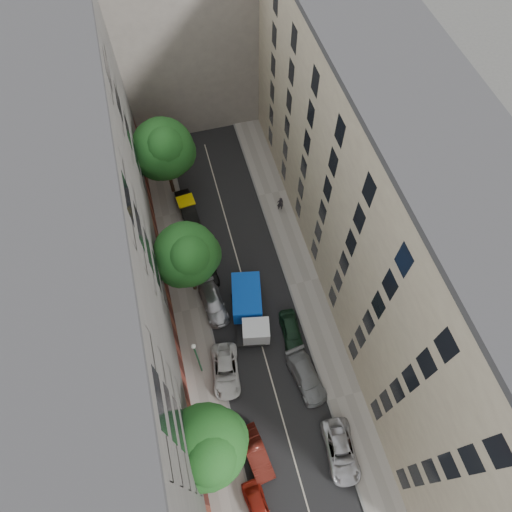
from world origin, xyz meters
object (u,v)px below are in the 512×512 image
object	(u,v)px
car_left_1	(256,453)
lamp_post	(197,356)
car_left_0	(258,507)
tree_mid	(188,256)
car_left_5	(187,208)
car_right_0	(341,451)
tarp_truck	(249,308)
car_right_1	(306,377)
car_left_4	(208,269)
tree_far	(164,151)
tree_near	(207,448)
car_left_2	(226,371)
pedestrian	(280,204)
car_right_2	(291,331)
car_left_3	(213,303)

from	to	relation	value
car_left_1	lamp_post	bearing A→B (deg)	101.53
car_left_0	tree_mid	world-z (taller)	tree_mid
car_left_5	car_right_0	size ratio (longest dim) A/B	0.89
tree_mid	tarp_truck	bearing A→B (deg)	-42.31
tarp_truck	car_right_1	distance (m)	7.63
car_left_4	lamp_post	xyz separation A→B (m)	(-2.54, -9.23, 3.42)
car_left_0	tree_far	distance (m)	31.42
car_left_4	tree_near	bearing A→B (deg)	-102.29
car_left_0	car_right_0	size ratio (longest dim) A/B	0.77
car_left_2	car_right_0	world-z (taller)	car_right_0
car_left_0	pedestrian	size ratio (longest dim) A/B	2.12
car_left_0	tree_near	distance (m)	7.33
tree_far	lamp_post	bearing A→B (deg)	-93.02
tree_mid	lamp_post	xyz separation A→B (m)	(-1.04, -7.76, -2.16)
car_left_5	tree_near	size ratio (longest dim) A/B	0.48
car_left_2	pedestrian	xyz separation A→B (m)	(9.33, 15.34, 0.38)
car_right_0	tree_mid	size ratio (longest dim) A/B	0.54
car_left_1	car_right_2	world-z (taller)	car_left_1
car_left_0	car_right_0	bearing A→B (deg)	9.66
car_left_4	car_right_1	xyz separation A→B (m)	(5.80, -12.20, 0.07)
car_left_1	car_left_5	bearing A→B (deg)	83.48
car_left_2	car_left_3	xyz separation A→B (m)	(0.31, 6.36, 0.01)
car_right_1	car_left_1	bearing A→B (deg)	-148.67
car_left_0	tree_mid	distance (m)	19.75
car_left_5	car_right_1	bearing A→B (deg)	-77.59
car_right_0	car_right_2	bearing A→B (deg)	100.21
car_right_1	car_right_2	distance (m)	4.20
tarp_truck	pedestrian	distance (m)	12.28
car_right_0	lamp_post	bearing A→B (deg)	140.74
pedestrian	car_right_1	bearing A→B (deg)	85.32
car_left_1	pedestrian	distance (m)	23.77
tarp_truck	lamp_post	size ratio (longest dim) A/B	1.04
tarp_truck	pedestrian	size ratio (longest dim) A/B	3.66
lamp_post	pedestrian	xyz separation A→B (m)	(11.28, 14.61, -3.03)
lamp_post	tree_far	bearing A→B (deg)	86.98
car_left_2	tree_mid	size ratio (longest dim) A/B	0.53
tarp_truck	tree_mid	world-z (taller)	tree_mid
car_left_2	car_right_1	distance (m)	6.78
car_left_5	pedestrian	xyz separation A→B (m)	(9.33, -2.22, 0.33)
car_left_3	car_right_1	bearing A→B (deg)	-61.02
car_right_2	tree_mid	bearing A→B (deg)	142.47
pedestrian	tree_near	bearing A→B (deg)	66.41
car_left_0	car_left_2	bearing A→B (deg)	84.14
car_right_0	tree_near	size ratio (longest dim) A/B	0.54
car_left_2	car_left_3	world-z (taller)	car_left_3
car_left_0	car_left_4	world-z (taller)	car_left_4
car_left_1	tree_far	bearing A→B (deg)	85.17
car_right_1	tree_near	world-z (taller)	tree_near
car_left_0	car_left_3	bearing A→B (deg)	83.07
lamp_post	pedestrian	size ratio (longest dim) A/B	3.53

